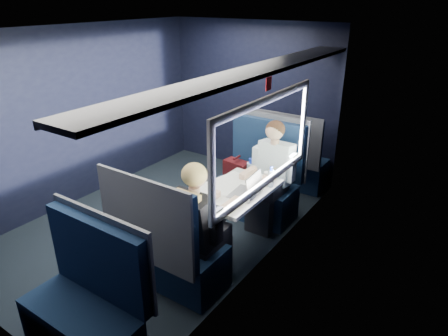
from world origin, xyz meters
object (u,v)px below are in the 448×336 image
Objects in this scene: seat_row_back at (88,308)px; woman at (199,221)px; seat_bay_near at (258,182)px; cup at (267,176)px; table at (234,196)px; seat_row_front at (290,161)px; laptop at (249,190)px; man at (271,170)px; seat_bay_far at (168,250)px; bottle_small at (271,178)px.

seat_row_back is 1.16m from woman.
seat_bay_near is 13.19× the size of cup.
table is 10.47× the size of cup.
seat_row_front is 1.92m from laptop.
seat_row_back is 2.53m from man.
woman is at bearing -90.00° from man.
laptop is at bearing -86.42° from cup.
seat_row_back is at bearing -95.72° from man.
table is at bearing 78.22° from seat_bay_far.
man reaches higher than laptop.
table is 0.79× the size of seat_bay_near.
seat_bay_near is 2.67m from seat_row_back.
man is (0.25, -1.10, 0.31)m from seat_row_front.
woman reaches higher than seat_bay_near.
laptop is 0.32m from bottle_small.
man is at bearing 84.28° from seat_row_back.
laptop is (0.39, 1.76, 0.40)m from seat_row_back.
cup is at bearing 84.33° from woman.
cup is at bearing 93.58° from laptop.
man reaches higher than table.
seat_bay_far is at bearing -89.63° from seat_bay_near.
seat_row_front is 1.65m from bottle_small.
cup is at bearing 65.50° from table.
laptop is (0.39, 0.83, 0.39)m from seat_bay_far.
cup is at bearing 74.13° from seat_bay_far.
woman reaches higher than laptop.
man reaches higher than cup.
laptop reaches higher than cup.
bottle_small is at bearing -72.96° from seat_row_front.
bottle_small is at bearing 75.02° from laptop.
woman is (0.07, -0.71, 0.06)m from table.
seat_bay_far is at bearing -112.27° from bottle_small.
seat_bay_far is at bearing -90.00° from seat_row_front.
seat_bay_far is 1.31m from bottle_small.
man is at bearing 100.36° from laptop.
seat_bay_far is 0.92m from seat_row_back.
seat_bay_far is 1.09× the size of seat_row_front.
man is at bearing 84.48° from table.
seat_bay_near is at bearing 102.55° from table.
cup is at bearing -52.62° from seat_bay_near.
cup is (0.11, -0.31, 0.07)m from man.
seat_row_back is 2.24m from cup.
seat_bay_near is at bearing -90.70° from seat_row_front.
bottle_small is at bearing 77.23° from seat_row_back.
table is 0.93m from seat_bay_far.
man is 13.84× the size of cup.
seat_row_back is at bearing -99.33° from cup.
bottle_small is (0.22, -0.43, 0.12)m from man.
table is at bearing 84.20° from seat_row_back.
table is 0.86× the size of seat_row_back.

